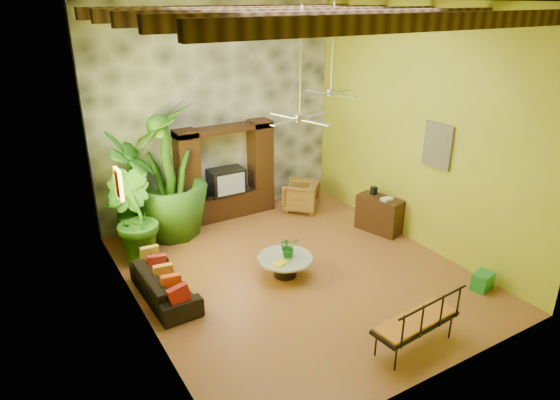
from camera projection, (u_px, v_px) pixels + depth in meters
ground at (295, 271)px, 9.90m from camera, size 7.00×7.00×0.00m
ceiling at (299, 1)px, 7.99m from camera, size 6.00×7.00×0.02m
back_wall at (217, 113)px, 11.73m from camera, size 6.00×0.02×5.00m
left_wall at (130, 180)px, 7.53m from camera, size 0.02×7.00×5.00m
right_wall at (418, 129)px, 10.36m from camera, size 0.02×7.00×5.00m
stone_accent_wall at (218, 114)px, 11.68m from camera, size 5.98×0.10×4.98m
ceiling_beams at (299, 15)px, 8.08m from camera, size 5.95×5.36×0.22m
entertainment_center at (226, 179)px, 12.03m from camera, size 2.40×0.55×2.30m
ceiling_fan_front at (300, 106)px, 8.19m from camera, size 1.28×1.28×1.86m
ceiling_fan_back at (331, 83)px, 10.31m from camera, size 1.28×1.28×1.86m
wall_art_mask at (119, 184)px, 8.50m from camera, size 0.06×0.32×0.55m
wall_art_painting at (438, 146)px, 9.95m from camera, size 0.06×0.70×0.90m
sofa at (165, 285)px, 8.95m from camera, size 0.78×1.87×0.54m
wicker_armchair at (301, 196)px, 12.60m from camera, size 1.16×1.16×0.76m
tall_plant_a at (133, 190)px, 10.52m from camera, size 1.45×1.61×2.54m
tall_plant_b at (133, 218)px, 10.00m from camera, size 1.28×1.33×1.88m
tall_plant_c at (168, 171)px, 10.88m from camera, size 2.24×2.24×3.03m
coffee_table at (285, 264)px, 9.67m from camera, size 1.07×1.07×0.40m
centerpiece_plant at (288, 247)px, 9.57m from camera, size 0.41×0.36×0.41m
yellow_tray at (280, 263)px, 9.38m from camera, size 0.33×0.28×0.03m
iron_bench at (420, 320)px, 7.53m from camera, size 1.52×0.67×0.57m
side_console at (379, 214)px, 11.45m from camera, size 0.73×1.12×0.83m
green_bin at (482, 281)px, 9.25m from camera, size 0.44×0.36×0.33m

